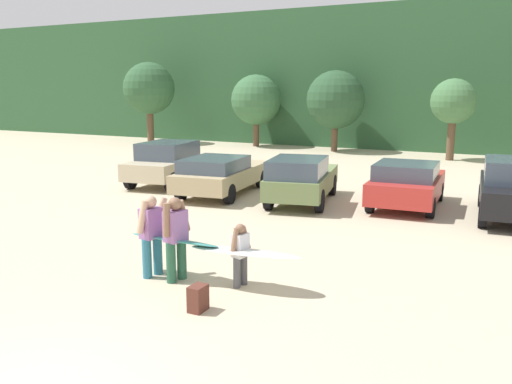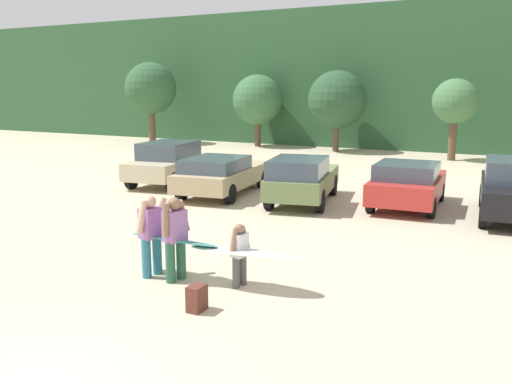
{
  "view_description": "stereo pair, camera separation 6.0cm",
  "coord_description": "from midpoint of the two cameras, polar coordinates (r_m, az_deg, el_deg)",
  "views": [
    {
      "loc": [
        5.2,
        -3.93,
        3.73
      ],
      "look_at": [
        -0.77,
        7.71,
        1.2
      ],
      "focal_mm": 38.06,
      "sensor_mm": 36.0,
      "label": 1
    },
    {
      "loc": [
        5.26,
        -3.91,
        3.73
      ],
      "look_at": [
        -0.77,
        7.71,
        1.2
      ],
      "focal_mm": 38.06,
      "sensor_mm": 36.0,
      "label": 2
    }
  ],
  "objects": [
    {
      "name": "parked_car_red",
      "position": [
        17.72,
        15.73,
        0.85
      ],
      "size": [
        2.19,
        4.12,
        1.44
      ],
      "rotation": [
        0.0,
        0.0,
        1.63
      ],
      "color": "#B72D28",
      "rests_on": "ground_plane"
    },
    {
      "name": "parked_car_champagne",
      "position": [
        21.42,
        -9.13,
        3.13
      ],
      "size": [
        2.42,
        4.16,
        1.65
      ],
      "rotation": [
        0.0,
        0.0,
        1.72
      ],
      "color": "beige",
      "rests_on": "ground_plane"
    },
    {
      "name": "backpack_dropped",
      "position": [
        9.39,
        -6.06,
        -11.04
      ],
      "size": [
        0.24,
        0.34,
        0.45
      ],
      "color": "#592D23",
      "rests_on": "ground_plane"
    },
    {
      "name": "tree_far_right",
      "position": [
        32.44,
        8.55,
        9.54
      ],
      "size": [
        3.39,
        3.39,
        4.72
      ],
      "color": "brown",
      "rests_on": "ground_plane"
    },
    {
      "name": "parked_car_olive_green",
      "position": [
        17.67,
        4.95,
        1.43
      ],
      "size": [
        2.61,
        4.62,
        1.56
      ],
      "rotation": [
        0.0,
        0.0,
        1.78
      ],
      "color": "#6B7F4C",
      "rests_on": "ground_plane"
    },
    {
      "name": "tree_left",
      "position": [
        29.87,
        20.24,
        8.85
      ],
      "size": [
        2.3,
        2.3,
        4.2
      ],
      "color": "brown",
      "rests_on": "ground_plane"
    },
    {
      "name": "parked_car_tan",
      "position": [
        19.15,
        -3.51,
        1.94
      ],
      "size": [
        2.54,
        4.96,
        1.38
      ],
      "rotation": [
        0.0,
        0.0,
        1.7
      ],
      "color": "tan",
      "rests_on": "ground_plane"
    },
    {
      "name": "person_companion",
      "position": [
        10.98,
        -10.84,
        -4.03
      ],
      "size": [
        0.37,
        0.82,
        1.65
      ],
      "rotation": [
        0.0,
        0.0,
        2.96
      ],
      "color": "teal",
      "rests_on": "ground_plane"
    },
    {
      "name": "tree_center",
      "position": [
        37.53,
        -10.96,
        10.62
      ],
      "size": [
        3.43,
        3.43,
        5.4
      ],
      "color": "brown",
      "rests_on": "ground_plane"
    },
    {
      "name": "surfboard_teal",
      "position": [
        10.85,
        -8.53,
        -5.0
      ],
      "size": [
        2.06,
        0.6,
        0.22
      ],
      "rotation": [
        0.0,
        0.0,
        3.13
      ],
      "color": "teal"
    },
    {
      "name": "tree_far_left",
      "position": [
        34.97,
        0.23,
        9.63
      ],
      "size": [
        3.18,
        3.18,
        4.55
      ],
      "color": "brown",
      "rests_on": "ground_plane"
    },
    {
      "name": "surfboard_white",
      "position": [
        10.2,
        -1.1,
        -6.32
      ],
      "size": [
        2.25,
        0.87,
        0.13
      ],
      "rotation": [
        0.0,
        0.0,
        3.26
      ],
      "color": "white"
    },
    {
      "name": "person_child",
      "position": [
        10.3,
        -1.58,
        -6.24
      ],
      "size": [
        0.28,
        0.58,
        1.22
      ],
      "rotation": [
        0.0,
        0.0,
        2.96
      ],
      "color": "#4C4C51",
      "rests_on": "ground_plane"
    },
    {
      "name": "hillside_ridge",
      "position": [
        39.04,
        20.1,
        11.14
      ],
      "size": [
        108.0,
        12.0,
        8.63
      ],
      "primitive_type": "cube",
      "color": "#2D5633",
      "rests_on": "ground_plane"
    },
    {
      "name": "person_adult",
      "position": [
        10.64,
        -8.35,
        -4.39
      ],
      "size": [
        0.38,
        0.7,
        1.67
      ],
      "rotation": [
        0.0,
        0.0,
        2.96
      ],
      "color": "#26593F",
      "rests_on": "ground_plane"
    }
  ]
}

